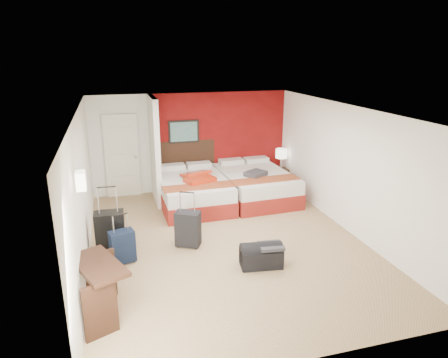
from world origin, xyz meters
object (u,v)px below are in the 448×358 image
object	(u,v)px
table_lamp	(281,159)
red_suitcase_open	(198,177)
nightstand	(280,178)
suitcase_navy	(123,248)
bed_left	(193,192)
desk	(100,290)
duffel_bag	(261,257)
suitcase_black	(111,234)
suitcase_charcoal	(188,230)
bed_right	(255,185)

from	to	relation	value
table_lamp	red_suitcase_open	bearing A→B (deg)	-162.07
red_suitcase_open	nightstand	world-z (taller)	red_suitcase_open
nightstand	suitcase_navy	bearing A→B (deg)	-140.64
table_lamp	bed_left	bearing A→B (deg)	-164.85
red_suitcase_open	desk	xyz separation A→B (m)	(-2.15, -3.72, -0.30)
red_suitcase_open	duffel_bag	world-z (taller)	red_suitcase_open
suitcase_black	duffel_bag	xyz separation A→B (m)	(2.42, -1.15, -0.21)
suitcase_charcoal	desk	xyz separation A→B (m)	(-1.53, -1.76, 0.08)
suitcase_black	red_suitcase_open	bearing A→B (deg)	45.57
duffel_bag	nightstand	bearing A→B (deg)	69.98
suitcase_black	suitcase_navy	bearing A→B (deg)	-62.94
suitcase_black	suitcase_charcoal	bearing A→B (deg)	-1.30
table_lamp	bed_right	bearing A→B (deg)	-146.10
red_suitcase_open	duffel_bag	xyz separation A→B (m)	(0.43, -3.03, -0.54)
bed_left	suitcase_navy	world-z (taller)	bed_left
bed_left	table_lamp	xyz separation A→B (m)	(2.51, 0.68, 0.44)
bed_right	duffel_bag	size ratio (longest dim) A/B	3.21
suitcase_charcoal	suitcase_navy	distance (m)	1.24
bed_right	suitcase_charcoal	size ratio (longest dim) A/B	3.43
suitcase_charcoal	red_suitcase_open	bearing A→B (deg)	100.32
bed_left	bed_right	distance (m)	1.56
red_suitcase_open	suitcase_charcoal	distance (m)	2.10
nightstand	suitcase_black	bearing A→B (deg)	-145.45
bed_right	suitcase_charcoal	xyz separation A→B (m)	(-2.08, -2.11, -0.01)
desk	suitcase_black	bearing A→B (deg)	62.31
suitcase_navy	duffel_bag	bearing A→B (deg)	-33.75
bed_left	suitcase_black	size ratio (longest dim) A/B	2.86
table_lamp	duffel_bag	xyz separation A→B (m)	(-1.98, -3.81, -0.59)
bed_right	red_suitcase_open	distance (m)	1.51
bed_left	suitcase_charcoal	distance (m)	2.13
nightstand	desk	size ratio (longest dim) A/B	0.51
suitcase_black	desk	bearing A→B (deg)	-92.45
red_suitcase_open	bed_left	bearing A→B (deg)	116.97
bed_left	suitcase_navy	distance (m)	2.93
bed_left	bed_right	bearing A→B (deg)	0.81
nightstand	suitcase_charcoal	distance (m)	4.09
duffel_bag	desk	distance (m)	2.68
duffel_bag	suitcase_black	bearing A→B (deg)	162.16
desk	bed_left	bearing A→B (deg)	38.85
bed_left	red_suitcase_open	xyz separation A→B (m)	(0.10, -0.10, 0.38)
table_lamp	desk	size ratio (longest dim) A/B	0.54
bed_right	duffel_bag	xyz separation A→B (m)	(-1.03, -3.17, -0.16)
duffel_bag	suitcase_charcoal	bearing A→B (deg)	142.03
bed_right	table_lamp	size ratio (longest dim) A/B	4.17
nightstand	table_lamp	distance (m)	0.52
bed_right	duffel_bag	bearing A→B (deg)	-110.90
red_suitcase_open	suitcase_charcoal	size ratio (longest dim) A/B	1.36
suitcase_charcoal	suitcase_navy	size ratio (longest dim) A/B	1.17
bed_left	duffel_bag	bearing A→B (deg)	-81.14
bed_right	suitcase_charcoal	distance (m)	2.96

